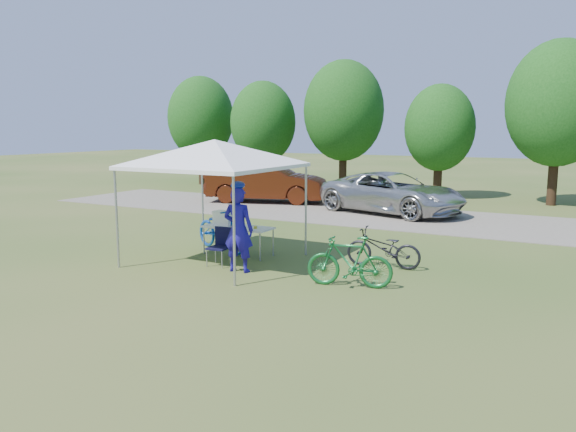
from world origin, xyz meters
name	(u,v)px	position (x,y,z in m)	size (l,w,h in m)	color
ground	(217,261)	(0.00, 0.00, 0.00)	(100.00, 100.00, 0.00)	#2D5119
gravel_strip	(351,214)	(0.00, 8.00, 0.01)	(24.00, 5.00, 0.02)	gray
canopy	(214,143)	(0.00, 0.00, 2.65)	(4.53, 4.53, 3.00)	#A5A5AA
treeline	(399,115)	(-0.29, 14.05, 3.53)	(24.89, 4.28, 6.30)	#382314
folding_table	(238,228)	(0.09, 0.75, 0.64)	(1.66, 0.69, 0.68)	white
folding_chair	(221,243)	(0.30, -0.24, 0.49)	(0.46, 0.48, 0.83)	black
cooler	(224,218)	(-0.31, 0.75, 0.85)	(0.47, 0.32, 0.34)	white
ice_cream_cup	(255,227)	(0.60, 0.70, 0.71)	(0.08, 0.08, 0.06)	gold
cyclist	(238,230)	(0.97, -0.55, 0.89)	(0.65, 0.43, 1.78)	#1A1190
bike_blue	(221,229)	(-0.52, 0.94, 0.53)	(0.70, 2.01, 1.06)	#144AB3
bike_green	(349,262)	(3.44, -0.51, 0.49)	(0.46, 1.63, 0.98)	#17672D
bike_dark	(383,248)	(3.50, 1.22, 0.43)	(0.57, 1.62, 0.85)	black
minivan	(392,193)	(1.24, 8.75, 0.73)	(2.37, 5.14, 1.43)	beige
sedan	(267,182)	(-4.16, 9.25, 0.82)	(1.70, 4.87, 1.60)	#4A1C0C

